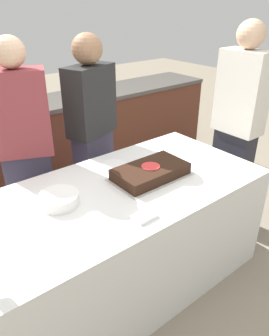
% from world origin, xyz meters
% --- Properties ---
extents(ground_plane, '(14.00, 14.00, 0.00)m').
position_xyz_m(ground_plane, '(0.00, 0.00, 0.00)').
color(ground_plane, gray).
extents(back_counter, '(4.40, 0.58, 0.92)m').
position_xyz_m(back_counter, '(0.00, 1.54, 0.46)').
color(back_counter, '#5B2D1E').
rests_on(back_counter, ground_plane).
extents(dining_table, '(1.89, 0.92, 0.77)m').
position_xyz_m(dining_table, '(0.00, 0.00, 0.38)').
color(dining_table, white).
rests_on(dining_table, ground_plane).
extents(cake, '(0.51, 0.31, 0.08)m').
position_xyz_m(cake, '(0.24, -0.01, 0.81)').
color(cake, '#B7B2AD').
rests_on(cake, dining_table).
extents(plate_stack, '(0.22, 0.22, 0.07)m').
position_xyz_m(plate_stack, '(-0.36, 0.07, 0.80)').
color(plate_stack, white).
rests_on(plate_stack, dining_table).
extents(side_plate_near_cake, '(0.18, 0.18, 0.00)m').
position_xyz_m(side_plate_near_cake, '(0.16, 0.28, 0.77)').
color(side_plate_near_cake, white).
rests_on(side_plate_near_cake, dining_table).
extents(utensil_pile, '(0.13, 0.09, 0.02)m').
position_xyz_m(utensil_pile, '(-0.07, -0.33, 0.78)').
color(utensil_pile, white).
rests_on(utensil_pile, dining_table).
extents(person_cutting_cake, '(0.44, 0.32, 1.60)m').
position_xyz_m(person_cutting_cake, '(0.24, 0.68, 0.83)').
color(person_cutting_cake, '#383347').
rests_on(person_cutting_cake, ground_plane).
extents(person_seated_right, '(0.20, 0.36, 1.68)m').
position_xyz_m(person_seated_right, '(1.16, 0.00, 0.88)').
color(person_seated_right, '#282833').
rests_on(person_seated_right, ground_plane).
extents(person_standing_back, '(0.43, 0.34, 1.62)m').
position_xyz_m(person_standing_back, '(-0.30, 0.68, 0.84)').
color(person_standing_back, '#383347').
rests_on(person_standing_back, ground_plane).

